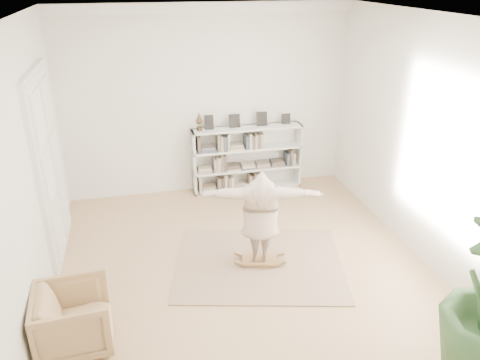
# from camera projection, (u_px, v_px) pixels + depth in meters

# --- Properties ---
(floor) EXTENTS (6.00, 6.00, 0.00)m
(floor) POSITION_uv_depth(u_px,v_px,m) (244.00, 270.00, 7.01)
(floor) COLOR tan
(floor) RESTS_ON ground
(room_shell) EXTENTS (6.00, 6.00, 6.00)m
(room_shell) POSITION_uv_depth(u_px,v_px,m) (205.00, 7.00, 8.18)
(room_shell) COLOR silver
(room_shell) RESTS_ON floor
(doors) EXTENTS (0.09, 1.78, 2.92)m
(doors) POSITION_uv_depth(u_px,v_px,m) (49.00, 167.00, 7.02)
(doors) COLOR white
(doors) RESTS_ON floor
(bookshelf) EXTENTS (2.20, 0.35, 1.64)m
(bookshelf) POSITION_uv_depth(u_px,v_px,m) (247.00, 159.00, 9.40)
(bookshelf) COLOR silver
(bookshelf) RESTS_ON floor
(armchair) EXTENTS (0.92, 0.90, 0.78)m
(armchair) POSITION_uv_depth(u_px,v_px,m) (74.00, 319.00, 5.45)
(armchair) COLOR tan
(armchair) RESTS_ON floor
(rug) EXTENTS (2.91, 2.54, 0.02)m
(rug) POSITION_uv_depth(u_px,v_px,m) (260.00, 263.00, 7.15)
(rug) COLOR tan
(rug) RESTS_ON floor
(rocker_board) EXTENTS (0.59, 0.43, 0.11)m
(rocker_board) POSITION_uv_depth(u_px,v_px,m) (260.00, 260.00, 7.13)
(rocker_board) COLOR olive
(rocker_board) RESTS_ON rug
(person) EXTENTS (1.84, 0.90, 1.45)m
(person) POSITION_uv_depth(u_px,v_px,m) (261.00, 214.00, 6.80)
(person) COLOR #C4A893
(person) RESTS_ON rocker_board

